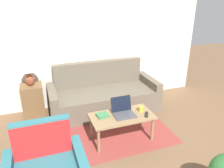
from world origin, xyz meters
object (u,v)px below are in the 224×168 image
Objects in this scene: tv_remote at (147,114)px; book_red at (103,115)px; cup_navy at (141,109)px; table_lamp at (28,67)px; coffee_table at (122,118)px; laptop at (123,111)px; couch at (103,96)px.

book_red is at bearing 163.26° from tv_remote.
book_red is at bearing 174.33° from cup_navy.
coffee_table is at bearing -43.22° from table_lamp.
coffee_table is 0.12m from laptop.
tv_remote is (0.32, -0.15, -0.05)m from laptop.
book_red is (-0.32, 0.04, -0.04)m from laptop.
tv_remote is (0.64, -0.19, -0.01)m from book_red.
cup_navy is (1.60, -1.18, -0.50)m from table_lamp.
cup_navy is (0.29, -0.02, -0.01)m from laptop.
table_lamp is 2.71× the size of book_red.
cup_navy is at bearing -3.25° from laptop.
table_lamp is at bearing 138.29° from laptop.
table_lamp is at bearing 143.56° from cup_navy.
book_red is 0.67m from tv_remote.
cup_navy is at bearing -5.67° from book_red.
couch is at bearing 105.77° from cup_navy.
cup_navy is at bearing 102.93° from tv_remote.
coffee_table is 0.38m from tv_remote.
table_lamp is at bearing 174.00° from couch.
laptop reaches higher than book_red.
table_lamp reaches higher than cup_navy.
coffee_table is at bearing -177.42° from cup_navy.
table_lamp is 3.36× the size of tv_remote.
laptop is at bearing -7.88° from book_red.
cup_navy is 0.59× the size of tv_remote.
laptop is 3.62× the size of cup_navy.
book_red is at bearing -107.87° from couch.
tv_remote is at bearing -16.74° from book_red.
coffee_table is at bearing -91.75° from couch.
book_red is (-0.32, -0.98, 0.17)m from couch.
book_red reaches higher than tv_remote.
table_lamp reaches higher than couch.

